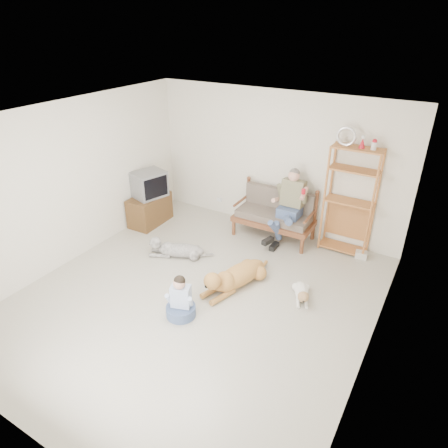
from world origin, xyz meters
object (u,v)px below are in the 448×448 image
Objects in this scene: loveseat at (275,213)px; etagere at (350,200)px; tv_stand at (150,209)px; golden_retriever at (234,277)px.

etagere reaches higher than loveseat.
etagere is at bearing 5.51° from loveseat.
loveseat is at bearing 17.19° from tv_stand.
loveseat is 1.01× the size of golden_retriever.
loveseat is 1.66× the size of tv_stand.
tv_stand is 2.79m from golden_retriever.
loveseat is 1.89m from golden_retriever.
etagere is 3.92m from tv_stand.
etagere is at bearing 76.57° from golden_retriever.
loveseat is 1.41m from etagere.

